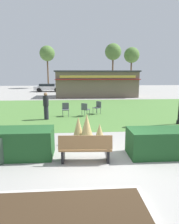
{
  "coord_description": "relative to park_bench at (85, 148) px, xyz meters",
  "views": [
    {
      "loc": [
        -0.96,
        -5.93,
        2.88
      ],
      "look_at": [
        -0.26,
        3.94,
        0.94
      ],
      "focal_mm": 32.44,
      "sensor_mm": 36.0,
      "label": 1
    }
  ],
  "objects": [
    {
      "name": "ground_plane",
      "position": [
        0.66,
        -0.24,
        -0.48
      ],
      "size": [
        80.0,
        80.0,
        0.0
      ],
      "primitive_type": "plane",
      "color": "#999691"
    },
    {
      "name": "lawn_patch",
      "position": [
        0.66,
        9.33,
        -0.48
      ],
      "size": [
        36.0,
        12.0,
        0.01
      ],
      "primitive_type": "cube",
      "color": "#4C7A38",
      "rests_on": "ground_plane"
    },
    {
      "name": "park_bench",
      "position": [
        0.0,
        0.0,
        0.0
      ],
      "size": [
        1.73,
        0.61,
        0.95
      ],
      "color": "olive",
      "rests_on": "ground_plane"
    },
    {
      "name": "hedge_left",
      "position": [
        -2.39,
        0.59,
        0.02
      ],
      "size": [
        2.58,
        1.1,
        0.99
      ],
      "primitive_type": "cube",
      "color": "#1E4C23",
      "rests_on": "ground_plane"
    },
    {
      "name": "hedge_right",
      "position": [
        2.65,
        0.39,
        -0.01
      ],
      "size": [
        2.23,
        1.1,
        0.94
      ],
      "primitive_type": "cube",
      "color": "#1E4C23",
      "rests_on": "ground_plane"
    },
    {
      "name": "ornamental_grass_behind_left",
      "position": [
        -0.19,
        1.77,
        0.09
      ],
      "size": [
        0.6,
        0.6,
        1.13
      ],
      "primitive_type": "cone",
      "color": "tan",
      "rests_on": "ground_plane"
    },
    {
      "name": "ornamental_grass_behind_right",
      "position": [
        0.6,
        1.17,
        0.01
      ],
      "size": [
        0.62,
        0.62,
        0.98
      ],
      "primitive_type": "cone",
      "color": "tan",
      "rests_on": "ground_plane"
    },
    {
      "name": "ornamental_grass_behind_center",
      "position": [
        0.13,
        1.51,
        0.17
      ],
      "size": [
        0.7,
        0.7,
        1.3
      ],
      "primitive_type": "cone",
      "color": "tan",
      "rests_on": "ground_plane"
    },
    {
      "name": "food_kiosk",
      "position": [
        2.28,
        18.52,
        1.09
      ],
      "size": [
        9.82,
        4.1,
        3.11
      ],
      "color": "#6B5B4C",
      "rests_on": "ground_plane"
    },
    {
      "name": "cafe_chair_west",
      "position": [
        -0.96,
        7.22,
        0.05
      ],
      "size": [
        0.46,
        0.46,
        0.89
      ],
      "color": "#4C5156",
      "rests_on": "ground_plane"
    },
    {
      "name": "cafe_chair_east",
      "position": [
        1.26,
        7.8,
        0.05
      ],
      "size": [
        0.62,
        0.62,
        0.89
      ],
      "color": "#4C5156",
      "rests_on": "ground_plane"
    },
    {
      "name": "cafe_chair_center",
      "position": [
        0.34,
        7.07,
        0.05
      ],
      "size": [
        0.6,
        0.6,
        0.89
      ],
      "color": "#4C5156",
      "rests_on": "ground_plane"
    },
    {
      "name": "person_strolling",
      "position": [
        -2.12,
        6.31,
        0.38
      ],
      "size": [
        0.34,
        0.34,
        1.69
      ],
      "rotation": [
        0.0,
        0.0,
        5.17
      ],
      "color": "#23232D",
      "rests_on": "ground_plane"
    },
    {
      "name": "parked_car_west_slot",
      "position": [
        -4.43,
        25.4,
        0.16
      ],
      "size": [
        4.23,
        2.11,
        1.2
      ],
      "color": "silver",
      "rests_on": "ground_plane"
    },
    {
      "name": "parked_car_center_slot",
      "position": [
        0.79,
        25.4,
        0.16
      ],
      "size": [
        4.31,
        2.26,
        1.2
      ],
      "color": "#B7BABF",
      "rests_on": "ground_plane"
    },
    {
      "name": "parked_car_east_slot",
      "position": [
        5.79,
        25.4,
        0.16
      ],
      "size": [
        4.23,
        2.12,
        1.2
      ],
      "color": "black",
      "rests_on": "ground_plane"
    },
    {
      "name": "tree_left_bg",
      "position": [
        6.26,
        29.43,
        5.83
      ],
      "size": [
        2.8,
        2.8,
        7.78
      ],
      "color": "brown",
      "rests_on": "ground_plane"
    },
    {
      "name": "tree_right_bg",
      "position": [
        10.07,
        31.38,
        5.47
      ],
      "size": [
        2.8,
        2.8,
        7.42
      ],
      "color": "brown",
      "rests_on": "ground_plane"
    },
    {
      "name": "tree_center_bg",
      "position": [
        -5.39,
        33.0,
        5.81
      ],
      "size": [
        2.8,
        2.8,
        7.76
      ],
      "color": "brown",
      "rests_on": "ground_plane"
    }
  ]
}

